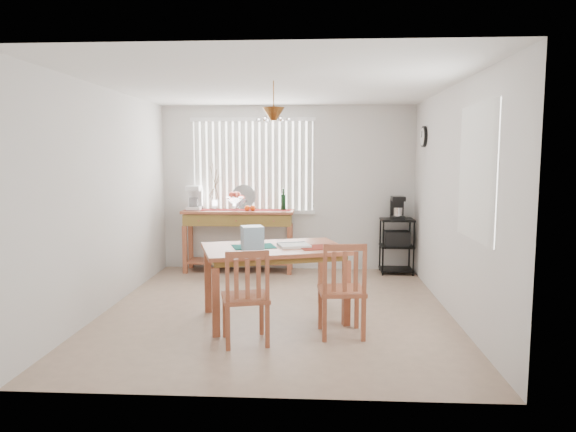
# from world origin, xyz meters

# --- Properties ---
(ground) EXTENTS (4.00, 4.50, 0.01)m
(ground) POSITION_xyz_m (0.00, 0.00, -0.01)
(ground) COLOR tan
(room_shell) EXTENTS (4.20, 4.70, 2.70)m
(room_shell) POSITION_xyz_m (0.00, 0.02, 1.69)
(room_shell) COLOR silver
(room_shell) RESTS_ON ground
(sideboard) EXTENTS (1.72, 0.48, 0.97)m
(sideboard) POSITION_xyz_m (-0.75, 1.99, 0.73)
(sideboard) COLOR #A75738
(sideboard) RESTS_ON ground
(sideboard_items) EXTENTS (1.64, 0.41, 0.74)m
(sideboard_items) POSITION_xyz_m (-1.04, 2.01, 1.12)
(sideboard_items) COLOR #650D0D
(sideboard_items) RESTS_ON sideboard
(wire_cart) EXTENTS (0.50, 0.40, 0.85)m
(wire_cart) POSITION_xyz_m (1.70, 2.00, 0.51)
(wire_cart) COLOR black
(wire_cart) RESTS_ON ground
(cart_items) EXTENTS (0.20, 0.24, 0.35)m
(cart_items) POSITION_xyz_m (1.70, 2.01, 1.01)
(cart_items) COLOR black
(cart_items) RESTS_ON wire_cart
(dining_table) EXTENTS (1.74, 1.38, 0.81)m
(dining_table) POSITION_xyz_m (-0.00, -0.34, 0.72)
(dining_table) COLOR #A75738
(dining_table) RESTS_ON ground
(table_items) EXTENTS (1.27, 0.58, 0.26)m
(table_items) POSITION_xyz_m (-0.11, -0.51, 0.91)
(table_items) COLOR #12655A
(table_items) RESTS_ON dining_table
(chair_left) EXTENTS (0.53, 0.53, 0.94)m
(chair_left) POSITION_xyz_m (-0.21, -1.14, 0.46)
(chair_left) COLOR #A75738
(chair_left) RESTS_ON ground
(chair_right) EXTENTS (0.49, 0.49, 0.97)m
(chair_right) POSITION_xyz_m (0.72, -0.88, 0.47)
(chair_right) COLOR #A75738
(chair_right) RESTS_ON ground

